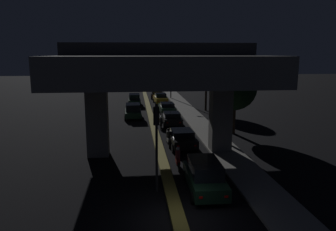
% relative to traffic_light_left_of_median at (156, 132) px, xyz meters
% --- Properties ---
extents(ground_plane, '(200.00, 200.00, 0.00)m').
position_rel_traffic_light_left_of_median_xyz_m(ground_plane, '(0.73, -3.48, -3.31)').
color(ground_plane, black).
extents(median_divider, '(0.67, 126.00, 0.22)m').
position_rel_traffic_light_left_of_median_xyz_m(median_divider, '(0.73, 31.52, -3.20)').
color(median_divider, olive).
rests_on(median_divider, ground_plane).
extents(sidewalk_right, '(2.46, 126.00, 0.15)m').
position_rel_traffic_light_left_of_median_xyz_m(sidewalk_right, '(5.68, 24.52, -3.23)').
color(sidewalk_right, gray).
rests_on(sidewalk_right, ground_plane).
extents(elevated_overpass, '(14.10, 13.21, 8.17)m').
position_rel_traffic_light_left_of_median_xyz_m(elevated_overpass, '(0.73, 6.83, 2.86)').
color(elevated_overpass, gray).
rests_on(elevated_overpass, ground_plane).
extents(traffic_light_left_of_median, '(0.30, 0.49, 4.84)m').
position_rel_traffic_light_left_of_median_xyz_m(traffic_light_left_of_median, '(0.00, 0.00, 0.00)').
color(traffic_light_left_of_median, black).
rests_on(traffic_light_left_of_median, ground_plane).
extents(street_lamp, '(2.47, 0.32, 8.43)m').
position_rel_traffic_light_left_of_median_xyz_m(street_lamp, '(4.50, 36.49, 1.67)').
color(street_lamp, '#2D2D30').
rests_on(street_lamp, ground_plane).
extents(car_dark_green_lead, '(2.01, 4.63, 1.71)m').
position_rel_traffic_light_left_of_median_xyz_m(car_dark_green_lead, '(2.60, -0.25, -2.43)').
color(car_dark_green_lead, black).
rests_on(car_dark_green_lead, ground_plane).
extents(car_black_second, '(2.16, 4.42, 1.45)m').
position_rel_traffic_light_left_of_median_xyz_m(car_black_second, '(2.57, 8.27, -2.53)').
color(car_black_second, black).
rests_on(car_black_second, ground_plane).
extents(car_black_third, '(2.00, 3.97, 1.40)m').
position_rel_traffic_light_left_of_median_xyz_m(car_black_third, '(2.69, 16.44, -2.56)').
color(car_black_third, black).
rests_on(car_black_third, ground_plane).
extents(car_dark_green_fourth, '(2.00, 4.38, 1.47)m').
position_rel_traffic_light_left_of_median_xyz_m(car_dark_green_fourth, '(2.82, 22.65, -2.52)').
color(car_dark_green_fourth, black).
rests_on(car_dark_green_fourth, ground_plane).
extents(car_taxi_yellow_fifth, '(2.06, 4.66, 1.60)m').
position_rel_traffic_light_left_of_median_xyz_m(car_taxi_yellow_fifth, '(2.70, 31.28, -2.51)').
color(car_taxi_yellow_fifth, gold).
rests_on(car_taxi_yellow_fifth, ground_plane).
extents(car_black_sixth, '(2.15, 4.41, 1.82)m').
position_rel_traffic_light_left_of_median_xyz_m(car_black_sixth, '(2.60, 37.66, -2.35)').
color(car_black_sixth, black).
rests_on(car_black_sixth, ground_plane).
extents(car_dark_green_lead_oncoming, '(2.03, 4.14, 1.70)m').
position_rel_traffic_light_left_of_median_xyz_m(car_dark_green_lead_oncoming, '(-1.34, 20.62, -2.44)').
color(car_dark_green_lead_oncoming, black).
rests_on(car_dark_green_lead_oncoming, ground_plane).
extents(car_dark_green_second_oncoming, '(1.83, 4.25, 1.65)m').
position_rel_traffic_light_left_of_median_xyz_m(car_dark_green_second_oncoming, '(-1.16, 30.33, -2.46)').
color(car_dark_green_second_oncoming, black).
rests_on(car_dark_green_second_oncoming, ground_plane).
extents(motorcycle_red_filtering_near, '(0.33, 1.84, 1.44)m').
position_rel_traffic_light_left_of_median_xyz_m(motorcycle_red_filtering_near, '(1.63, 3.49, -2.69)').
color(motorcycle_red_filtering_near, black).
rests_on(motorcycle_red_filtering_near, ground_plane).
extents(motorcycle_white_filtering_mid, '(0.32, 1.96, 1.46)m').
position_rel_traffic_light_left_of_median_xyz_m(motorcycle_white_filtering_mid, '(1.57, 8.74, -2.69)').
color(motorcycle_white_filtering_mid, black).
rests_on(motorcycle_white_filtering_mid, ground_plane).
extents(motorcycle_black_filtering_far, '(0.34, 1.87, 1.36)m').
position_rel_traffic_light_left_of_median_xyz_m(motorcycle_black_filtering_far, '(1.43, 14.90, -2.72)').
color(motorcycle_black_filtering_far, black).
rests_on(motorcycle_black_filtering_far, ground_plane).
extents(pedestrian_on_sidewalk, '(0.30, 0.30, 1.75)m').
position_rel_traffic_light_left_of_median_xyz_m(pedestrian_on_sidewalk, '(6.26, 8.88, -2.26)').
color(pedestrian_on_sidewalk, black).
rests_on(pedestrian_on_sidewalk, sidewalk_right).
extents(roadside_tree_kerbside_near, '(4.16, 4.16, 6.40)m').
position_rel_traffic_light_left_of_median_xyz_m(roadside_tree_kerbside_near, '(8.02, 12.36, 0.99)').
color(roadside_tree_kerbside_near, '#38281C').
rests_on(roadside_tree_kerbside_near, ground_plane).
extents(roadside_tree_kerbside_mid, '(3.65, 3.65, 6.63)m').
position_rel_traffic_light_left_of_median_xyz_m(roadside_tree_kerbside_mid, '(8.17, 24.91, 1.48)').
color(roadside_tree_kerbside_mid, '#2D2116').
rests_on(roadside_tree_kerbside_mid, ground_plane).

